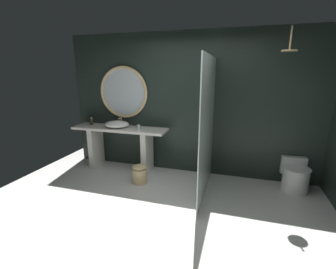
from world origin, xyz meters
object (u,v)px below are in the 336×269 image
(tumbler_cup, at_px, (139,127))
(rain_shower_head, at_px, (290,49))
(soap_dispenser, at_px, (91,121))
(vessel_sink, at_px, (117,124))
(round_wall_mirror, at_px, (123,92))
(toilet, at_px, (295,175))
(waste_bin, at_px, (140,174))

(tumbler_cup, bearing_deg, rain_shower_head, -4.37)
(tumbler_cup, height_order, soap_dispenser, soap_dispenser)
(rain_shower_head, bearing_deg, vessel_sink, 175.58)
(vessel_sink, relative_size, rain_shower_head, 1.47)
(vessel_sink, height_order, round_wall_mirror, round_wall_mirror)
(rain_shower_head, xyz_separation_m, toilet, (0.36, 0.26, -1.96))
(tumbler_cup, bearing_deg, toilet, 1.72)
(vessel_sink, relative_size, toilet, 0.79)
(vessel_sink, height_order, toilet, vessel_sink)
(vessel_sink, xyz_separation_m, toilet, (3.21, 0.04, -0.67))
(vessel_sink, bearing_deg, tumbler_cup, -4.63)
(rain_shower_head, distance_m, toilet, 2.01)
(tumbler_cup, height_order, rain_shower_head, rain_shower_head)
(vessel_sink, relative_size, tumbler_cup, 5.10)
(soap_dispenser, xyz_separation_m, round_wall_mirror, (0.66, 0.18, 0.59))
(waste_bin, bearing_deg, tumbler_cup, 112.64)
(tumbler_cup, bearing_deg, soap_dispenser, 174.75)
(soap_dispenser, bearing_deg, toilet, -0.27)
(vessel_sink, distance_m, soap_dispenser, 0.61)
(vessel_sink, distance_m, rain_shower_head, 3.13)
(round_wall_mirror, height_order, rain_shower_head, rain_shower_head)
(soap_dispenser, relative_size, rain_shower_head, 0.47)
(round_wall_mirror, distance_m, toilet, 3.41)
(rain_shower_head, bearing_deg, soap_dispenser, 175.35)
(vessel_sink, bearing_deg, round_wall_mirror, 78.66)
(vessel_sink, height_order, soap_dispenser, vessel_sink)
(tumbler_cup, height_order, toilet, tumbler_cup)
(round_wall_mirror, height_order, waste_bin, round_wall_mirror)
(vessel_sink, bearing_deg, waste_bin, -35.91)
(vessel_sink, xyz_separation_m, round_wall_mirror, (0.05, 0.24, 0.59))
(vessel_sink, height_order, tumbler_cup, vessel_sink)
(tumbler_cup, distance_m, rain_shower_head, 2.72)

